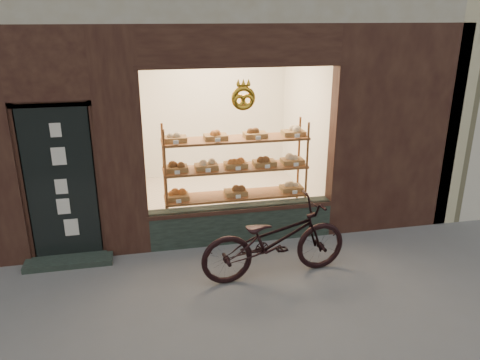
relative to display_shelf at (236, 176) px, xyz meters
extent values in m
plane|color=#535353|center=(-0.45, -2.55, -0.87)|extent=(90.00, 90.00, 0.00)
cube|color=#2C3D34|center=(0.00, -0.42, -0.60)|extent=(2.70, 0.25, 0.55)
cube|color=black|center=(-2.45, -0.49, 0.23)|extent=(0.90, 0.04, 2.15)
cube|color=#2C3D34|center=(-2.45, -0.65, -0.83)|extent=(1.15, 0.35, 0.08)
torus|color=gold|center=(0.00, -0.53, 1.28)|extent=(0.33, 0.07, 0.33)
cube|color=brown|center=(0.00, 0.00, -0.82)|extent=(2.20, 0.45, 0.04)
cube|color=brown|center=(0.00, 0.00, -0.32)|extent=(2.20, 0.45, 0.03)
cube|color=brown|center=(0.00, 0.00, 0.13)|extent=(2.20, 0.45, 0.04)
cube|color=brown|center=(0.00, 0.00, 0.58)|extent=(2.20, 0.45, 0.04)
cylinder|color=brown|center=(-1.07, -0.19, -0.02)|extent=(0.04, 0.04, 1.70)
cylinder|color=brown|center=(1.07, -0.19, -0.02)|extent=(0.04, 0.04, 1.70)
cylinder|color=brown|center=(-1.07, 0.20, -0.02)|extent=(0.04, 0.04, 1.70)
cylinder|color=brown|center=(1.07, 0.20, -0.02)|extent=(0.04, 0.04, 1.70)
cube|color=brown|center=(-0.90, 0.00, -0.27)|extent=(0.34, 0.24, 0.07)
sphere|color=#B45E27|center=(-0.90, 0.00, -0.19)|extent=(0.11, 0.11, 0.11)
cube|color=white|center=(-0.90, -0.18, -0.27)|extent=(0.07, 0.01, 0.05)
cube|color=brown|center=(0.00, 0.00, -0.27)|extent=(0.34, 0.24, 0.07)
sphere|color=brown|center=(0.00, 0.00, -0.19)|extent=(0.11, 0.11, 0.11)
cube|color=white|center=(0.00, -0.18, -0.27)|extent=(0.07, 0.01, 0.05)
cube|color=brown|center=(0.90, 0.00, -0.27)|extent=(0.34, 0.24, 0.07)
sphere|color=beige|center=(0.90, 0.00, -0.19)|extent=(0.11, 0.11, 0.11)
cube|color=white|center=(0.90, -0.18, -0.27)|extent=(0.08, 0.01, 0.05)
cube|color=brown|center=(-0.90, 0.00, 0.18)|extent=(0.34, 0.24, 0.07)
sphere|color=brown|center=(-0.90, 0.00, 0.26)|extent=(0.11, 0.11, 0.11)
cube|color=white|center=(-0.90, -0.18, 0.18)|extent=(0.07, 0.01, 0.06)
cube|color=brown|center=(-0.45, 0.00, 0.18)|extent=(0.34, 0.24, 0.07)
sphere|color=beige|center=(-0.45, 0.00, 0.26)|extent=(0.11, 0.11, 0.11)
cube|color=white|center=(-0.45, -0.18, 0.18)|extent=(0.07, 0.01, 0.06)
cube|color=brown|center=(0.00, 0.00, 0.18)|extent=(0.34, 0.24, 0.07)
sphere|color=#B45E27|center=(0.00, 0.00, 0.26)|extent=(0.11, 0.11, 0.11)
cube|color=white|center=(0.00, -0.18, 0.18)|extent=(0.07, 0.01, 0.06)
cube|color=brown|center=(0.45, 0.00, 0.18)|extent=(0.34, 0.24, 0.07)
sphere|color=brown|center=(0.45, 0.00, 0.26)|extent=(0.11, 0.11, 0.11)
cube|color=white|center=(0.45, -0.18, 0.18)|extent=(0.07, 0.01, 0.06)
cube|color=brown|center=(0.90, 0.00, 0.18)|extent=(0.34, 0.24, 0.07)
sphere|color=beige|center=(0.90, 0.00, 0.26)|extent=(0.11, 0.11, 0.11)
cube|color=white|center=(0.90, -0.18, 0.18)|extent=(0.08, 0.01, 0.06)
cube|color=brown|center=(-0.90, 0.00, 0.63)|extent=(0.34, 0.24, 0.07)
sphere|color=beige|center=(-0.90, 0.00, 0.71)|extent=(0.11, 0.11, 0.11)
cube|color=white|center=(-0.90, -0.18, 0.63)|extent=(0.07, 0.01, 0.06)
cube|color=brown|center=(-0.30, 0.00, 0.63)|extent=(0.34, 0.24, 0.07)
sphere|color=#B45E27|center=(-0.30, 0.00, 0.71)|extent=(0.11, 0.11, 0.11)
cube|color=white|center=(-0.30, -0.18, 0.63)|extent=(0.08, 0.01, 0.06)
cube|color=brown|center=(0.30, 0.00, 0.63)|extent=(0.34, 0.24, 0.07)
sphere|color=brown|center=(0.30, 0.00, 0.71)|extent=(0.11, 0.11, 0.11)
cube|color=white|center=(0.30, -0.18, 0.63)|extent=(0.07, 0.01, 0.06)
cube|color=brown|center=(0.90, 0.00, 0.63)|extent=(0.34, 0.24, 0.07)
sphere|color=beige|center=(0.90, 0.00, 0.71)|extent=(0.11, 0.11, 0.11)
cube|color=white|center=(0.90, -0.18, 0.63)|extent=(0.08, 0.01, 0.06)
imported|color=black|center=(0.20, -1.50, -0.37)|extent=(1.98, 0.85, 1.01)
camera|label=1|loc=(-1.34, -6.63, 2.34)|focal=35.00mm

